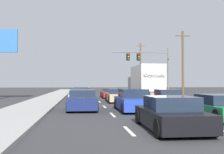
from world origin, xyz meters
TOP-DOWN VIEW (x-y plane):
  - ground_plane at (0.00, 25.00)m, footprint 140.00×140.00m
  - sidewalk_right at (6.79, 20.00)m, footprint 3.09×80.00m
  - sidewalk_left at (-6.79, 20.00)m, footprint 3.09×80.00m
  - lane_markings at (0.00, 20.22)m, footprint 3.54×52.00m
  - car_maroon at (-3.39, 22.39)m, footprint 1.95×4.05m
  - car_white at (-3.43, 15.11)m, footprint 2.06×4.50m
  - car_navy at (-3.31, 8.02)m, footprint 1.93×4.32m
  - car_red at (0.00, 22.00)m, footprint 2.02×4.68m
  - car_tan at (-0.08, 14.94)m, footprint 2.03×4.46m
  - car_blue at (-0.24, 6.99)m, footprint 1.86×4.22m
  - car_black at (-0.12, 0.26)m, footprint 2.02×4.16m
  - box_truck at (3.37, 18.83)m, footprint 2.64×8.19m
  - car_orange at (3.21, 10.70)m, footprint 1.98×4.44m
  - car_green at (3.21, 3.00)m, footprint 2.06×4.51m
  - traffic_signal_mast at (5.34, 26.82)m, footprint 7.95×0.69m
  - utility_pole_mid at (9.13, 22.70)m, footprint 1.80×0.28m
  - utility_pole_far at (9.02, 45.90)m, footprint 1.80×0.28m

SIDE VIEW (x-z plane):
  - ground_plane at x=0.00m, z-range 0.00..0.00m
  - lane_markings at x=0.00m, z-range 0.00..0.01m
  - sidewalk_right at x=6.79m, z-range 0.00..0.14m
  - sidewalk_left at x=-6.79m, z-range 0.00..0.14m
  - car_red at x=0.00m, z-range -0.04..1.08m
  - car_green at x=3.21m, z-range -0.04..1.14m
  - car_tan at x=-0.08m, z-range -0.04..1.16m
  - car_orange at x=3.21m, z-range -0.06..1.18m
  - car_maroon at x=-3.39m, z-range -0.06..1.18m
  - car_black at x=-0.12m, z-range -0.06..1.19m
  - car_white at x=-3.43m, z-range -0.05..1.23m
  - car_navy at x=-3.31m, z-range -0.05..1.25m
  - car_blue at x=-0.24m, z-range -0.06..1.31m
  - box_truck at x=3.37m, z-range 0.24..3.75m
  - utility_pole_mid at x=9.13m, z-range 0.14..8.30m
  - traffic_signal_mast at x=5.34m, z-range 1.50..8.10m
  - utility_pole_far at x=9.02m, z-range 0.14..10.23m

